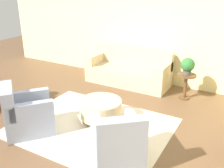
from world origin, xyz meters
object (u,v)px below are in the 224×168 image
armchair_right (117,145)px  side_table (186,83)px  potted_plant_on_side_table (188,65)px  couch (128,72)px  armchair_left (26,115)px  ottoman_table (101,108)px

armchair_right → side_table: bearing=84.9°
armchair_right → potted_plant_on_side_table: 3.00m
couch → armchair_right: 3.47m
couch → armchair_left: size_ratio=2.03×
couch → side_table: couch is taller
armchair_left → potted_plant_on_side_table: size_ratio=2.74×
couch → armchair_left: 3.24m
armchair_right → potted_plant_on_side_table: bearing=84.9°
couch → ottoman_table: couch is taller
armchair_left → armchair_right: same height
armchair_right → ottoman_table: 1.37m
potted_plant_on_side_table → couch: bearing=171.9°
ottoman_table → potted_plant_on_side_table: size_ratio=2.08×
armchair_right → couch: bearing=113.2°
couch → armchair_left: (-0.57, -3.19, 0.03)m
potted_plant_on_side_table → armchair_left: bearing=-126.7°
armchair_right → side_table: 2.97m
ottoman_table → side_table: size_ratio=1.37×
side_table → potted_plant_on_side_table: (0.00, 0.00, 0.43)m
couch → ottoman_table: size_ratio=2.68×
armchair_left → side_table: size_ratio=1.81×
ottoman_table → potted_plant_on_side_table: 2.34m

